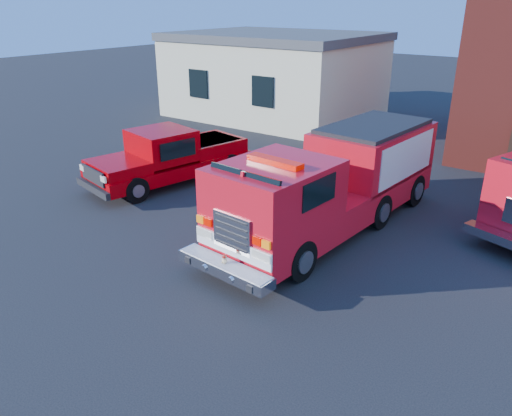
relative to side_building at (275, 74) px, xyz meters
The scene contains 4 objects.
ground 15.96m from the side_building, 55.30° to the right, with size 100.00×100.00×0.00m, color black.
side_building is the anchor object (origin of this frame).
fire_engine 15.16m from the side_building, 50.01° to the right, with size 3.07×8.69×2.63m.
pickup_truck 12.03m from the side_building, 73.79° to the right, with size 3.26×6.12×1.90m.
Camera 1 is at (6.52, -10.18, 5.94)m, focal length 35.00 mm.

